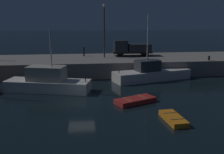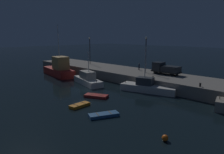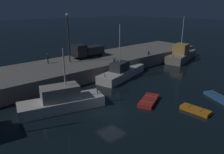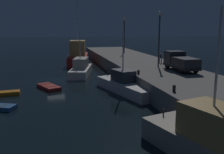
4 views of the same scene
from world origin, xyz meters
The scene contains 14 objects.
ground_plane centered at (0.00, 0.00, 0.00)m, with size 320.00×320.00×0.00m, color black.
pier_quay centered at (0.00, 13.82, 1.04)m, with size 63.90×9.78×2.08m.
fishing_trawler_red centered at (-3.53, 4.11, 1.00)m, with size 9.39×4.87×6.68m.
fishing_boat_blue centered at (8.88, 7.91, 0.86)m, with size 10.35×5.37×8.18m.
fishing_boat_white centered at (-16.01, 5.02, 1.67)m, with size 12.60×5.66×12.49m.
fishing_boat_orange centered at (25.99, 8.22, 1.15)m, with size 11.24×5.79×8.73m.
dinghy_orange_near centered at (6.94, -5.70, 0.20)m, with size 1.41×3.12×0.44m.
dinghy_red_small centered at (4.99, -0.94, 0.21)m, with size 4.13×3.04×0.47m.
lamp_post_west centered at (-15.89, 14.88, 6.42)m, with size 0.44×0.44×7.37m.
lamp_post_east centered at (3.53, 14.31, 6.52)m, with size 0.44×0.44×7.57m.
utility_truck centered at (7.69, 15.51, 3.28)m, with size 6.01×2.28×2.37m.
dockworker centered at (0.56, 15.94, 2.97)m, with size 0.36×0.40×1.57m.
bollard_west centered at (17.44, 9.75, 2.38)m, with size 0.28×0.28×0.60m, color black.
bollard_central centered at (8.78, 9.51, 2.33)m, with size 0.28×0.28×0.51m, color black.
Camera 4 is at (37.37, -0.59, 7.66)m, focal length 41.40 mm.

